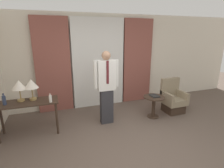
{
  "coord_description": "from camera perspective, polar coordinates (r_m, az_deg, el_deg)",
  "views": [
    {
      "loc": [
        -1.29,
        -2.36,
        2.13
      ],
      "look_at": [
        -0.04,
        1.26,
        1.03
      ],
      "focal_mm": 28.0,
      "sensor_mm": 36.0,
      "label": 1
    }
  ],
  "objects": [
    {
      "name": "bottle_near_edge",
      "position": [
        3.87,
        -19.47,
        -4.54
      ],
      "size": [
        0.06,
        0.06,
        0.19
      ],
      "color": "silver",
      "rests_on": "desk"
    },
    {
      "name": "armchair",
      "position": [
        5.22,
        19.25,
        -4.98
      ],
      "size": [
        0.57,
        0.56,
        0.94
      ],
      "color": "#38281E",
      "rests_on": "ground_plane"
    },
    {
      "name": "ground_plane",
      "position": [
        3.43,
        8.12,
        -22.51
      ],
      "size": [
        16.0,
        16.0,
        0.0
      ],
      "primitive_type": "plane",
      "color": "brown"
    },
    {
      "name": "wall_back",
      "position": [
        5.28,
        -4.76,
        7.47
      ],
      "size": [
        10.0,
        0.06,
        2.7
      ],
      "color": "silver",
      "rests_on": "ground_plane"
    },
    {
      "name": "bottle_by_lamp",
      "position": [
        4.13,
        -31.77,
        -4.5
      ],
      "size": [
        0.07,
        0.07,
        0.24
      ],
      "color": "#2D3851",
      "rests_on": "desk"
    },
    {
      "name": "desk",
      "position": [
        4.15,
        -25.84,
        -6.78
      ],
      "size": [
        1.25,
        0.5,
        0.75
      ],
      "color": "#38281E",
      "rests_on": "ground_plane"
    },
    {
      "name": "table_lamp_right",
      "position": [
        4.08,
        -24.86,
        -0.16
      ],
      "size": [
        0.29,
        0.29,
        0.46
      ],
      "color": "#9E7F47",
      "rests_on": "desk"
    },
    {
      "name": "curtain_sheer_center",
      "position": [
        5.16,
        -4.38,
        6.61
      ],
      "size": [
        1.52,
        0.06,
        2.58
      ],
      "color": "white",
      "rests_on": "ground_plane"
    },
    {
      "name": "curtain_drape_left",
      "position": [
        5.0,
        -18.66,
        5.51
      ],
      "size": [
        0.94,
        0.06,
        2.58
      ],
      "color": "brown",
      "rests_on": "ground_plane"
    },
    {
      "name": "curtain_drape_right",
      "position": [
        5.62,
        8.35,
        7.25
      ],
      "size": [
        0.94,
        0.06,
        2.58
      ],
      "color": "brown",
      "rests_on": "ground_plane"
    },
    {
      "name": "person",
      "position": [
        4.11,
        -1.83,
        -0.36
      ],
      "size": [
        0.6,
        0.21,
        1.77
      ],
      "color": "#2D2D33",
      "rests_on": "ground_plane"
    },
    {
      "name": "side_table",
      "position": [
        4.72,
        13.48,
        -6.12
      ],
      "size": [
        0.55,
        0.55,
        0.57
      ],
      "color": "#38281E",
      "rests_on": "ground_plane"
    },
    {
      "name": "table_lamp_left",
      "position": [
        4.11,
        -28.12,
        -0.46
      ],
      "size": [
        0.29,
        0.29,
        0.46
      ],
      "color": "#9E7F47",
      "rests_on": "desk"
    },
    {
      "name": "book",
      "position": [
        4.67,
        13.68,
        -3.76
      ],
      "size": [
        0.19,
        0.25,
        0.03
      ],
      "color": "black",
      "rests_on": "side_table"
    }
  ]
}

